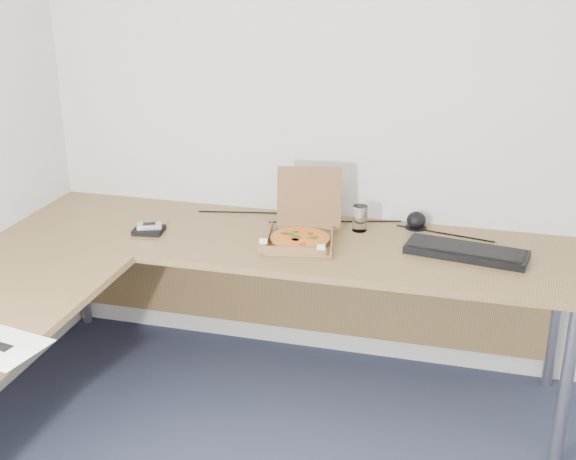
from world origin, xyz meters
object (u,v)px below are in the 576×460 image
(keyboard, at_px, (466,252))
(wallet, at_px, (149,230))
(drinking_glass, at_px, (360,218))
(desk, at_px, (178,276))
(pizza_box, at_px, (301,235))

(keyboard, xyz_separation_m, wallet, (-1.39, -0.10, -0.00))
(drinking_glass, bearing_deg, keyboard, -19.33)
(desk, xyz_separation_m, drinking_glass, (0.63, 0.61, 0.09))
(pizza_box, height_order, keyboard, pizza_box)
(wallet, bearing_deg, desk, -57.62)
(pizza_box, height_order, wallet, pizza_box)
(wallet, bearing_deg, pizza_box, -1.80)
(pizza_box, distance_m, drinking_glass, 0.30)
(pizza_box, relative_size, wallet, 2.57)
(keyboard, distance_m, wallet, 1.39)
(drinking_glass, bearing_deg, desk, -135.89)
(pizza_box, xyz_separation_m, keyboard, (0.70, 0.04, -0.02))
(drinking_glass, distance_m, wallet, 0.95)
(drinking_glass, xyz_separation_m, keyboard, (0.48, -0.17, -0.04))
(pizza_box, bearing_deg, drinking_glass, 32.14)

